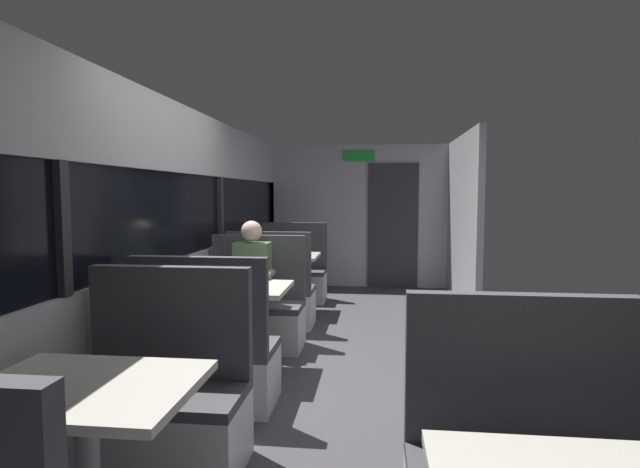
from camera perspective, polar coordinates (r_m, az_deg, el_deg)
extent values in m
cube|color=#423F44|center=(4.26, 2.22, -16.40)|extent=(3.30, 9.20, 0.02)
cube|color=#B2B2B7|center=(4.45, -16.95, -9.12)|extent=(0.08, 8.40, 0.95)
cube|color=#B2B2B7|center=(4.36, -17.43, 10.76)|extent=(0.08, 8.40, 0.60)
cube|color=black|center=(4.34, -17.34, 1.86)|extent=(0.03, 8.40, 0.75)
cube|color=#2D2D30|center=(3.09, -27.32, 0.53)|extent=(0.06, 0.08, 0.75)
cube|color=#2D2D30|center=(5.64, -11.31, 2.57)|extent=(0.06, 0.08, 0.75)
cube|color=#2D2D30|center=(8.35, -5.44, 3.28)|extent=(0.06, 0.08, 0.75)
cube|color=#B2B2B7|center=(8.18, 4.43, 2.03)|extent=(2.90, 0.08, 2.30)
cube|color=#333338|center=(8.14, 8.29, 0.93)|extent=(0.80, 0.04, 2.00)
cube|color=green|center=(8.13, 4.46, 8.86)|extent=(0.50, 0.03, 0.16)
cube|color=#B2B2B7|center=(7.07, 15.91, 1.47)|extent=(0.08, 2.40, 2.30)
cube|color=beige|center=(2.36, -25.19, -15.62)|extent=(0.90, 0.70, 0.04)
cube|color=silver|center=(3.10, -17.96, -20.92)|extent=(0.95, 0.50, 0.39)
cube|color=#47474C|center=(3.01, -18.08, -17.04)|extent=(0.95, 0.50, 0.06)
cube|color=#47474C|center=(3.08, -16.60, -9.53)|extent=(0.95, 0.08, 0.65)
cylinder|color=#9E9EA3|center=(4.39, -9.61, -10.87)|extent=(0.10, 0.10, 0.70)
cube|color=beige|center=(4.31, -9.68, -6.12)|extent=(0.90, 0.70, 0.04)
cube|color=silver|center=(3.84, -12.41, -15.65)|extent=(0.95, 0.50, 0.39)
cube|color=#47474C|center=(3.77, -12.47, -12.44)|extent=(0.95, 0.50, 0.06)
cube|color=#47474C|center=(3.49, -13.70, -7.82)|extent=(0.95, 0.08, 0.65)
cube|color=silver|center=(5.05, -7.48, -10.62)|extent=(0.95, 0.50, 0.39)
cube|color=#47474C|center=(4.99, -7.51, -8.12)|extent=(0.95, 0.50, 0.06)
cube|color=#47474C|center=(5.13, -6.98, -3.74)|extent=(0.95, 0.08, 0.65)
cylinder|color=#9E9EA3|center=(6.47, -4.22, -5.79)|extent=(0.10, 0.10, 0.70)
cube|color=beige|center=(6.41, -4.24, -2.54)|extent=(0.90, 0.70, 0.04)
cube|color=silver|center=(5.87, -5.42, -8.43)|extent=(0.95, 0.50, 0.39)
cube|color=#47474C|center=(5.82, -5.43, -6.27)|extent=(0.95, 0.50, 0.06)
cube|color=#47474C|center=(5.56, -5.91, -3.08)|extent=(0.95, 0.08, 0.65)
cube|color=silver|center=(7.14, -3.22, -6.07)|extent=(0.95, 0.50, 0.39)
cube|color=#47474C|center=(7.10, -3.23, -4.28)|extent=(0.95, 0.50, 0.06)
cube|color=#47474C|center=(7.26, -2.97, -1.26)|extent=(0.95, 0.08, 0.65)
cube|color=#47474C|center=(2.35, 21.71, -14.16)|extent=(0.95, 0.08, 0.65)
cube|color=#26262D|center=(5.04, -7.48, -10.29)|extent=(0.30, 0.36, 0.45)
cube|color=#59724C|center=(4.88, -7.69, -4.47)|extent=(0.34, 0.22, 0.60)
sphere|color=beige|center=(4.81, -7.80, 0.32)|extent=(0.20, 0.20, 0.20)
cylinder|color=#59724C|center=(4.76, -10.56, -4.50)|extent=(0.07, 0.28, 0.07)
cylinder|color=#59724C|center=(4.66, -5.84, -4.64)|extent=(0.07, 0.28, 0.07)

